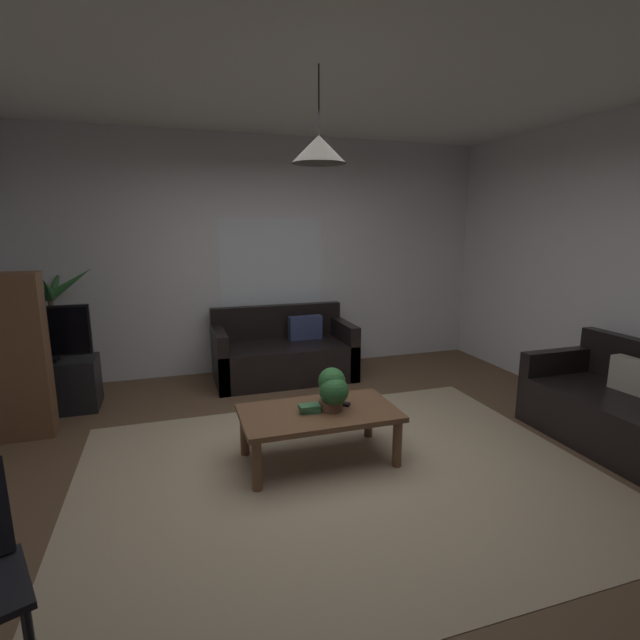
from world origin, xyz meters
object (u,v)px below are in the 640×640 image
object	(u,v)px
couch_under_window	(284,355)
book_on_table_1	(309,407)
remote_on_table_0	(340,403)
tv	(41,334)
potted_palm_corner	(55,340)
book_on_table_0	(310,410)
pendant_lamp	(319,149)
coffee_table	(319,418)
tv_stand	(48,386)
potted_plant_on_table	(333,389)
couch_right_side	(628,415)

from	to	relation	value
couch_under_window	book_on_table_1	bearing A→B (deg)	-98.07
remote_on_table_0	tv	size ratio (longest dim) A/B	0.19
remote_on_table_0	potted_palm_corner	bearing A→B (deg)	-92.24
couch_under_window	book_on_table_0	distance (m)	2.04
remote_on_table_0	tv	bearing A→B (deg)	-84.69
book_on_table_1	pendant_lamp	size ratio (longest dim) A/B	0.25
coffee_table	potted_palm_corner	world-z (taller)	potted_palm_corner
remote_on_table_0	potted_palm_corner	xyz separation A→B (m)	(-2.38, 2.15, 0.18)
tv_stand	potted_palm_corner	world-z (taller)	potted_palm_corner
tv_stand	potted_palm_corner	xyz separation A→B (m)	(-0.00, 0.49, 0.35)
tv_stand	tv	distance (m)	0.52
potted_palm_corner	potted_plant_on_table	bearing A→B (deg)	-44.12
pendant_lamp	coffee_table	bearing A→B (deg)	180.00
couch_under_window	pendant_lamp	world-z (taller)	pendant_lamp
couch_right_side	pendant_lamp	distance (m)	3.19
remote_on_table_0	coffee_table	bearing A→B (deg)	-32.19
couch_under_window	tv	size ratio (longest dim) A/B	1.84
couch_right_side	tv_stand	world-z (taller)	couch_right_side
coffee_table	couch_right_side	bearing A→B (deg)	-12.59
remote_on_table_0	potted_palm_corner	distance (m)	3.21
remote_on_table_0	tv	xyz separation A→B (m)	(-2.37, 1.64, 0.36)
potted_palm_corner	pendant_lamp	size ratio (longest dim) A/B	2.27
couch_right_side	potted_palm_corner	size ratio (longest dim) A/B	1.07
potted_plant_on_table	tv	bearing A→B (deg)	143.26
potted_plant_on_table	pendant_lamp	world-z (taller)	pendant_lamp
couch_under_window	book_on_table_1	world-z (taller)	couch_under_window
potted_palm_corner	tv	bearing A→B (deg)	-89.85
book_on_table_1	remote_on_table_0	distance (m)	0.28
coffee_table	book_on_table_0	distance (m)	0.10
remote_on_table_0	tv	distance (m)	2.91
couch_right_side	book_on_table_0	size ratio (longest dim) A/B	9.63
tv	remote_on_table_0	bearing A→B (deg)	-34.56
coffee_table	pendant_lamp	distance (m)	1.92
couch_right_side	potted_palm_corner	bearing A→B (deg)	-120.78
potted_plant_on_table	potted_palm_corner	distance (m)	3.19
coffee_table	tv	xyz separation A→B (m)	(-2.19, 1.70, 0.43)
coffee_table	potted_plant_on_table	bearing A→B (deg)	-7.27
book_on_table_1	tv_stand	world-z (taller)	tv_stand
potted_plant_on_table	tv	world-z (taller)	tv
potted_plant_on_table	coffee_table	bearing A→B (deg)	172.73
potted_plant_on_table	pendant_lamp	xyz separation A→B (m)	(-0.10, 0.01, 1.70)
potted_palm_corner	couch_right_side	bearing A→B (deg)	-30.78
book_on_table_1	book_on_table_0	bearing A→B (deg)	-9.81
book_on_table_0	remote_on_table_0	bearing A→B (deg)	15.25
tv_stand	pendant_lamp	bearing A→B (deg)	-38.16
couch_under_window	couch_right_side	bearing A→B (deg)	-48.85
book_on_table_0	potted_plant_on_table	xyz separation A→B (m)	(0.18, -0.00, 0.15)
couch_under_window	potted_palm_corner	xyz separation A→B (m)	(-2.39, 0.21, 0.32)
coffee_table	pendant_lamp	size ratio (longest dim) A/B	1.89
book_on_table_1	tv_stand	size ratio (longest dim) A/B	0.17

